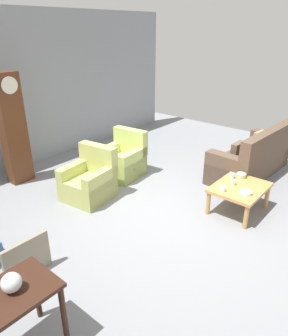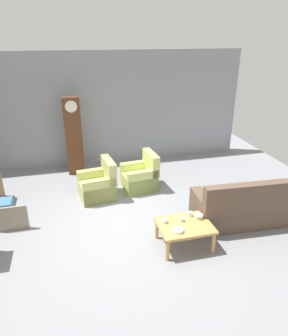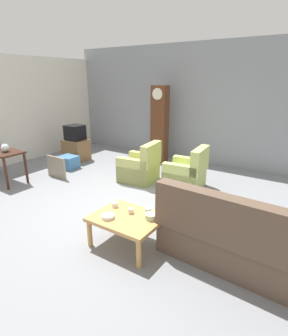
{
  "view_description": "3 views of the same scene",
  "coord_description": "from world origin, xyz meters",
  "px_view_note": "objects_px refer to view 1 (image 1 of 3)",
  "views": [
    {
      "loc": [
        -3.64,
        -2.66,
        2.83
      ],
      "look_at": [
        0.18,
        0.57,
        0.59
      ],
      "focal_mm": 33.89,
      "sensor_mm": 36.0,
      "label": 1
    },
    {
      "loc": [
        -0.98,
        -5.27,
        3.59
      ],
      "look_at": [
        0.56,
        0.85,
        0.85
      ],
      "focal_mm": 33.23,
      "sensor_mm": 36.0,
      "label": 2
    },
    {
      "loc": [
        2.96,
        -3.58,
        2.29
      ],
      "look_at": [
        0.27,
        0.45,
        0.68
      ],
      "focal_mm": 29.07,
      "sensor_mm": 36.0,
      "label": 3
    }
  ],
  "objects_px": {
    "framed_picture_leaning": "(27,259)",
    "armchair_olive_near": "(90,182)",
    "glass_dome_cloche": "(11,283)",
    "cup_cream_tall": "(233,183)",
    "cup_blue_rimmed": "(232,176)",
    "cup_white_porcelain": "(223,189)",
    "grandfather_clock": "(13,129)",
    "armchair_olive_far": "(123,161)",
    "bowl_shallow_green": "(241,175)",
    "couch_floral": "(253,159)",
    "coffee_table_wood": "(240,190)",
    "bowl_white_stacked": "(246,193)"
  },
  "relations": [
    {
      "from": "framed_picture_leaning",
      "to": "armchair_olive_near",
      "type": "bearing_deg",
      "value": 27.54
    },
    {
      "from": "glass_dome_cloche",
      "to": "cup_cream_tall",
      "type": "distance_m",
      "value": 3.69
    },
    {
      "from": "cup_blue_rimmed",
      "to": "armchair_olive_near",
      "type": "bearing_deg",
      "value": 127.03
    },
    {
      "from": "glass_dome_cloche",
      "to": "cup_white_porcelain",
      "type": "relative_size",
      "value": 1.99
    },
    {
      "from": "grandfather_clock",
      "to": "cup_cream_tall",
      "type": "relative_size",
      "value": 25.76
    },
    {
      "from": "grandfather_clock",
      "to": "framed_picture_leaning",
      "type": "distance_m",
      "value": 2.99
    },
    {
      "from": "armchair_olive_far",
      "to": "bowl_shallow_green",
      "type": "distance_m",
      "value": 2.37
    },
    {
      "from": "cup_white_porcelain",
      "to": "bowl_shallow_green",
      "type": "bearing_deg",
      "value": -0.69
    },
    {
      "from": "cup_white_porcelain",
      "to": "armchair_olive_far",
      "type": "bearing_deg",
      "value": 87.24
    },
    {
      "from": "couch_floral",
      "to": "glass_dome_cloche",
      "type": "relative_size",
      "value": 12.05
    },
    {
      "from": "couch_floral",
      "to": "framed_picture_leaning",
      "type": "relative_size",
      "value": 3.58
    },
    {
      "from": "armchair_olive_far",
      "to": "coffee_table_wood",
      "type": "height_order",
      "value": "armchair_olive_far"
    },
    {
      "from": "cup_white_porcelain",
      "to": "bowl_white_stacked",
      "type": "height_order",
      "value": "cup_white_porcelain"
    },
    {
      "from": "bowl_shallow_green",
      "to": "grandfather_clock",
      "type": "bearing_deg",
      "value": 119.16
    },
    {
      "from": "couch_floral",
      "to": "cup_cream_tall",
      "type": "xyz_separation_m",
      "value": [
        -1.51,
        -0.29,
        0.13
      ]
    },
    {
      "from": "coffee_table_wood",
      "to": "grandfather_clock",
      "type": "relative_size",
      "value": 0.45
    },
    {
      "from": "armchair_olive_near",
      "to": "grandfather_clock",
      "type": "distance_m",
      "value": 1.81
    },
    {
      "from": "couch_floral",
      "to": "framed_picture_leaning",
      "type": "bearing_deg",
      "value": 169.11
    },
    {
      "from": "armchair_olive_near",
      "to": "grandfather_clock",
      "type": "xyz_separation_m",
      "value": [
        -0.44,
        1.59,
        0.76
      ]
    },
    {
      "from": "coffee_table_wood",
      "to": "cup_blue_rimmed",
      "type": "height_order",
      "value": "cup_blue_rimmed"
    },
    {
      "from": "framed_picture_leaning",
      "to": "cup_white_porcelain",
      "type": "distance_m",
      "value": 3.01
    },
    {
      "from": "armchair_olive_far",
      "to": "framed_picture_leaning",
      "type": "relative_size",
      "value": 1.53
    },
    {
      "from": "coffee_table_wood",
      "to": "cup_cream_tall",
      "type": "height_order",
      "value": "cup_cream_tall"
    },
    {
      "from": "armchair_olive_near",
      "to": "bowl_shallow_green",
      "type": "xyz_separation_m",
      "value": [
        1.62,
        -2.1,
        0.18
      ]
    },
    {
      "from": "grandfather_clock",
      "to": "bowl_shallow_green",
      "type": "height_order",
      "value": "grandfather_clock"
    },
    {
      "from": "glass_dome_cloche",
      "to": "bowl_shallow_green",
      "type": "height_order",
      "value": "glass_dome_cloche"
    },
    {
      "from": "cup_white_porcelain",
      "to": "grandfather_clock",
      "type": "bearing_deg",
      "value": 110.89
    },
    {
      "from": "armchair_olive_far",
      "to": "glass_dome_cloche",
      "type": "height_order",
      "value": "glass_dome_cloche"
    },
    {
      "from": "armchair_olive_near",
      "to": "coffee_table_wood",
      "type": "height_order",
      "value": "armchair_olive_near"
    },
    {
      "from": "glass_dome_cloche",
      "to": "bowl_white_stacked",
      "type": "height_order",
      "value": "glass_dome_cloche"
    },
    {
      "from": "armchair_olive_near",
      "to": "cup_cream_tall",
      "type": "relative_size",
      "value": 11.22
    },
    {
      "from": "grandfather_clock",
      "to": "cup_white_porcelain",
      "type": "bearing_deg",
      "value": -69.11
    },
    {
      "from": "cup_blue_rimmed",
      "to": "bowl_shallow_green",
      "type": "distance_m",
      "value": 0.17
    },
    {
      "from": "grandfather_clock",
      "to": "cup_white_porcelain",
      "type": "xyz_separation_m",
      "value": [
        1.4,
        -3.68,
        -0.58
      ]
    },
    {
      "from": "armchair_olive_far",
      "to": "cup_blue_rimmed",
      "type": "bearing_deg",
      "value": -79.17
    },
    {
      "from": "framed_picture_leaning",
      "to": "bowl_white_stacked",
      "type": "xyz_separation_m",
      "value": [
        2.91,
        -1.47,
        0.21
      ]
    },
    {
      "from": "grandfather_clock",
      "to": "cup_blue_rimmed",
      "type": "relative_size",
      "value": 23.69
    },
    {
      "from": "coffee_table_wood",
      "to": "bowl_white_stacked",
      "type": "distance_m",
      "value": 0.28
    },
    {
      "from": "couch_floral",
      "to": "grandfather_clock",
      "type": "relative_size",
      "value": 1.02
    },
    {
      "from": "couch_floral",
      "to": "armchair_olive_far",
      "type": "height_order",
      "value": "couch_floral"
    },
    {
      "from": "glass_dome_cloche",
      "to": "cup_blue_rimmed",
      "type": "bearing_deg",
      "value": -2.8
    },
    {
      "from": "bowl_shallow_green",
      "to": "couch_floral",
      "type": "bearing_deg",
      "value": 13.02
    },
    {
      "from": "armchair_olive_far",
      "to": "cup_white_porcelain",
      "type": "distance_m",
      "value": 2.31
    },
    {
      "from": "couch_floral",
      "to": "cup_blue_rimmed",
      "type": "height_order",
      "value": "couch_floral"
    },
    {
      "from": "glass_dome_cloche",
      "to": "cup_blue_rimmed",
      "type": "xyz_separation_m",
      "value": [
        3.87,
        -0.19,
        -0.34
      ]
    },
    {
      "from": "couch_floral",
      "to": "coffee_table_wood",
      "type": "bearing_deg",
      "value": -164.92
    },
    {
      "from": "grandfather_clock",
      "to": "bowl_white_stacked",
      "type": "relative_size",
      "value": 11.54
    },
    {
      "from": "armchair_olive_far",
      "to": "bowl_shallow_green",
      "type": "relative_size",
      "value": 5.52
    },
    {
      "from": "armchair_olive_near",
      "to": "bowl_white_stacked",
      "type": "relative_size",
      "value": 5.03
    },
    {
      "from": "cup_blue_rimmed",
      "to": "glass_dome_cloche",
      "type": "bearing_deg",
      "value": 177.2
    }
  ]
}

